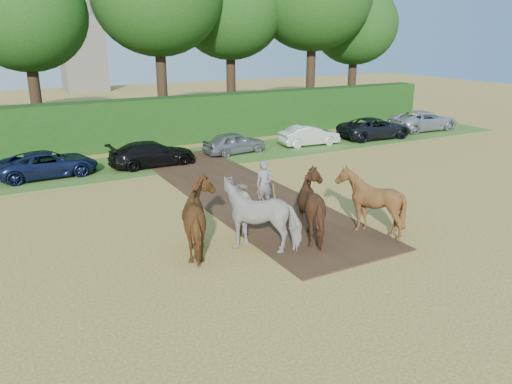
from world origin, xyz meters
name	(u,v)px	position (x,y,z in m)	size (l,w,h in m)	color
ground	(296,257)	(0.00, 0.00, 0.00)	(120.00, 120.00, 0.00)	gold
earth_strip	(239,192)	(1.50, 7.00, 0.03)	(4.50, 17.00, 0.05)	#472D1C
grass_verge	(157,163)	(0.00, 14.00, 0.01)	(50.00, 5.00, 0.03)	#38601E
hedgerow	(133,124)	(0.00, 18.50, 1.50)	(46.00, 1.60, 3.00)	#14380F
spectator_near	(243,207)	(-0.47, 2.77, 0.90)	(0.88, 0.68, 1.80)	tan
spectator_far	(194,227)	(-2.60, 2.11, 0.79)	(0.92, 0.38, 1.57)	#23252E
plough_team	(290,209)	(0.51, 1.20, 1.15)	(8.05, 5.79, 2.33)	brown
parked_cars	(226,144)	(4.06, 13.71, 0.70)	(41.64, 3.27, 1.49)	silver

